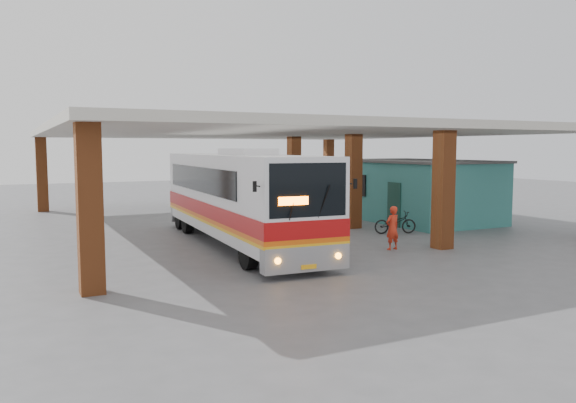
{
  "coord_description": "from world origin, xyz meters",
  "views": [
    {
      "loc": [
        -11.33,
        -18.81,
        3.7
      ],
      "look_at": [
        -1.89,
        0.0,
        1.7
      ],
      "focal_mm": 35.0,
      "sensor_mm": 36.0,
      "label": 1
    }
  ],
  "objects_px": {
    "coach_bus": "(238,197)",
    "red_chair": "(323,207)",
    "pedestrian": "(392,228)",
    "motorcycle": "(395,223)"
  },
  "relations": [
    {
      "from": "motorcycle",
      "to": "red_chair",
      "type": "relative_size",
      "value": 2.14
    },
    {
      "from": "pedestrian",
      "to": "coach_bus",
      "type": "bearing_deg",
      "value": -43.91
    },
    {
      "from": "coach_bus",
      "to": "pedestrian",
      "type": "xyz_separation_m",
      "value": [
        4.62,
        -3.53,
        -1.03
      ]
    },
    {
      "from": "coach_bus",
      "to": "red_chair",
      "type": "distance_m",
      "value": 11.1
    },
    {
      "from": "coach_bus",
      "to": "red_chair",
      "type": "height_order",
      "value": "coach_bus"
    },
    {
      "from": "coach_bus",
      "to": "pedestrian",
      "type": "bearing_deg",
      "value": -34.03
    },
    {
      "from": "pedestrian",
      "to": "motorcycle",
      "type": "bearing_deg",
      "value": -135.49
    },
    {
      "from": "motorcycle",
      "to": "pedestrian",
      "type": "xyz_separation_m",
      "value": [
        -2.48,
        -3.07,
        0.31
      ]
    },
    {
      "from": "pedestrian",
      "to": "red_chair",
      "type": "distance_m",
      "value": 11.54
    },
    {
      "from": "motorcycle",
      "to": "pedestrian",
      "type": "distance_m",
      "value": 3.97
    }
  ]
}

